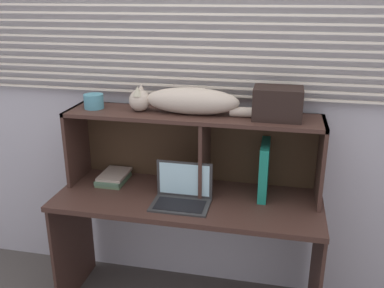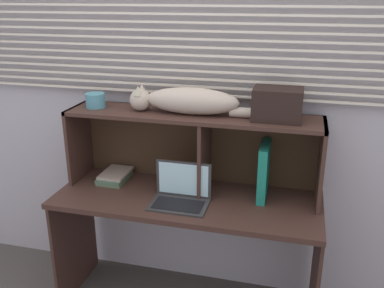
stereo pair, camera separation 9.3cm
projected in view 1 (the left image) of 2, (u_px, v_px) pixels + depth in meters
back_panel_with_blinds at (199, 95)px, 2.52m from camera, size 4.40×0.08×2.50m
desk at (188, 219)px, 2.45m from camera, size 1.49×0.56×0.74m
hutch_shelf_unit at (195, 136)px, 2.44m from camera, size 1.44×0.30×0.45m
cat at (188, 101)px, 2.34m from camera, size 0.89×0.16×0.15m
laptop at (182, 195)px, 2.33m from camera, size 0.31×0.21×0.22m
binder_upright at (264, 170)px, 2.38m from camera, size 0.05×0.25×0.31m
book_stack at (114, 177)px, 2.60m from camera, size 0.16×0.23×0.05m
small_basket at (94, 101)px, 2.46m from camera, size 0.11×0.11×0.08m
storage_box at (278, 103)px, 2.24m from camera, size 0.26×0.18×0.17m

